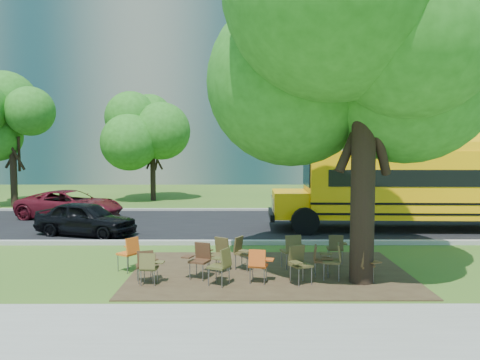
{
  "coord_description": "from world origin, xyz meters",
  "views": [
    {
      "loc": [
        0.21,
        -12.3,
        3.22
      ],
      "look_at": [
        0.25,
        4.02,
        2.08
      ],
      "focal_mm": 35.0,
      "sensor_mm": 36.0,
      "label": 1
    }
  ],
  "objects_px": {
    "chair_8": "(130,250)",
    "bg_car_red": "(70,205)",
    "chair_3": "(199,257)",
    "main_tree": "(366,29)",
    "chair_11": "(292,248)",
    "chair_5": "(299,261)",
    "chair_7": "(362,262)",
    "chair_4": "(259,262)",
    "chair_9": "(218,251)",
    "chair_13": "(336,246)",
    "school_bus": "(451,185)",
    "chair_0": "(146,263)",
    "chair_2": "(221,263)",
    "chair_12": "(320,258)",
    "chair_6": "(334,257)",
    "chair_1": "(150,265)",
    "black_car": "(86,219)",
    "chair_10": "(242,250)"
  },
  "relations": [
    {
      "from": "main_tree",
      "to": "chair_11",
      "type": "relative_size",
      "value": 10.11
    },
    {
      "from": "school_bus",
      "to": "chair_3",
      "type": "xyz_separation_m",
      "value": [
        -9.15,
        -6.73,
        -1.23
      ]
    },
    {
      "from": "chair_2",
      "to": "chair_12",
      "type": "height_order",
      "value": "chair_2"
    },
    {
      "from": "chair_11",
      "to": "school_bus",
      "type": "bearing_deg",
      "value": 25.2
    },
    {
      "from": "chair_1",
      "to": "chair_7",
      "type": "distance_m",
      "value": 4.98
    },
    {
      "from": "chair_8",
      "to": "bg_car_red",
      "type": "relative_size",
      "value": 0.19
    },
    {
      "from": "school_bus",
      "to": "bg_car_red",
      "type": "bearing_deg",
      "value": 171.4
    },
    {
      "from": "main_tree",
      "to": "chair_1",
      "type": "height_order",
      "value": "main_tree"
    },
    {
      "from": "chair_6",
      "to": "chair_12",
      "type": "bearing_deg",
      "value": 61.03
    },
    {
      "from": "main_tree",
      "to": "chair_7",
      "type": "height_order",
      "value": "main_tree"
    },
    {
      "from": "school_bus",
      "to": "chair_9",
      "type": "distance_m",
      "value": 10.73
    },
    {
      "from": "chair_8",
      "to": "chair_13",
      "type": "xyz_separation_m",
      "value": [
        5.49,
        0.65,
        -0.03
      ]
    },
    {
      "from": "chair_12",
      "to": "chair_0",
      "type": "bearing_deg",
      "value": -76.21
    },
    {
      "from": "chair_6",
      "to": "black_car",
      "type": "bearing_deg",
      "value": 66.68
    },
    {
      "from": "chair_3",
      "to": "chair_12",
      "type": "height_order",
      "value": "chair_3"
    },
    {
      "from": "chair_7",
      "to": "chair_8",
      "type": "distance_m",
      "value": 5.85
    },
    {
      "from": "chair_0",
      "to": "bg_car_red",
      "type": "relative_size",
      "value": 0.17
    },
    {
      "from": "chair_5",
      "to": "chair_7",
      "type": "bearing_deg",
      "value": 155.28
    },
    {
      "from": "chair_11",
      "to": "chair_10",
      "type": "bearing_deg",
      "value": 166.81
    },
    {
      "from": "chair_3",
      "to": "chair_8",
      "type": "height_order",
      "value": "chair_8"
    },
    {
      "from": "main_tree",
      "to": "chair_2",
      "type": "distance_m",
      "value": 6.3
    },
    {
      "from": "chair_10",
      "to": "bg_car_red",
      "type": "distance_m",
      "value": 11.61
    },
    {
      "from": "chair_8",
      "to": "chair_12",
      "type": "bearing_deg",
      "value": -62.23
    },
    {
      "from": "chair_9",
      "to": "chair_4",
      "type": "bearing_deg",
      "value": 169.26
    },
    {
      "from": "chair_3",
      "to": "school_bus",
      "type": "bearing_deg",
      "value": -121.61
    },
    {
      "from": "school_bus",
      "to": "chair_9",
      "type": "height_order",
      "value": "school_bus"
    },
    {
      "from": "school_bus",
      "to": "chair_2",
      "type": "bearing_deg",
      "value": -137.87
    },
    {
      "from": "chair_0",
      "to": "chair_4",
      "type": "xyz_separation_m",
      "value": [
        2.67,
        -0.08,
        0.02
      ]
    },
    {
      "from": "bg_car_red",
      "to": "black_car",
      "type": "bearing_deg",
      "value": -139.58
    },
    {
      "from": "chair_5",
      "to": "chair_11",
      "type": "distance_m",
      "value": 1.35
    },
    {
      "from": "chair_12",
      "to": "black_car",
      "type": "bearing_deg",
      "value": -119.23
    },
    {
      "from": "chair_0",
      "to": "black_car",
      "type": "xyz_separation_m",
      "value": [
        -3.37,
        5.97,
        0.13
      ]
    },
    {
      "from": "chair_4",
      "to": "chair_12",
      "type": "distance_m",
      "value": 1.65
    },
    {
      "from": "chair_4",
      "to": "chair_8",
      "type": "xyz_separation_m",
      "value": [
        -3.3,
        1.18,
        0.03
      ]
    },
    {
      "from": "chair_1",
      "to": "chair_3",
      "type": "relative_size",
      "value": 0.89
    },
    {
      "from": "main_tree",
      "to": "chair_9",
      "type": "height_order",
      "value": "main_tree"
    },
    {
      "from": "school_bus",
      "to": "chair_1",
      "type": "bearing_deg",
      "value": -142.91
    },
    {
      "from": "main_tree",
      "to": "black_car",
      "type": "distance_m",
      "value": 11.61
    },
    {
      "from": "chair_9",
      "to": "chair_13",
      "type": "relative_size",
      "value": 1.07
    },
    {
      "from": "chair_2",
      "to": "chair_13",
      "type": "bearing_deg",
      "value": -30.27
    },
    {
      "from": "chair_3",
      "to": "black_car",
      "type": "bearing_deg",
      "value": -28.55
    },
    {
      "from": "chair_13",
      "to": "chair_5",
      "type": "bearing_deg",
      "value": -121.63
    },
    {
      "from": "chair_4",
      "to": "bg_car_red",
      "type": "bearing_deg",
      "value": 141.02
    },
    {
      "from": "main_tree",
      "to": "chair_11",
      "type": "xyz_separation_m",
      "value": [
        -1.5,
        1.23,
        -5.33
      ]
    },
    {
      "from": "chair_4",
      "to": "chair_9",
      "type": "xyz_separation_m",
      "value": [
        -1.01,
        1.04,
        0.03
      ]
    },
    {
      "from": "chair_2",
      "to": "bg_car_red",
      "type": "xyz_separation_m",
      "value": [
        -7.14,
        10.17,
        0.09
      ]
    },
    {
      "from": "school_bus",
      "to": "chair_0",
      "type": "xyz_separation_m",
      "value": [
        -10.38,
        -7.1,
        -1.28
      ]
    },
    {
      "from": "chair_1",
      "to": "chair_3",
      "type": "distance_m",
      "value": 1.25
    },
    {
      "from": "school_bus",
      "to": "chair_2",
      "type": "xyz_separation_m",
      "value": [
        -8.59,
        -7.33,
        -1.23
      ]
    },
    {
      "from": "chair_0",
      "to": "chair_10",
      "type": "height_order",
      "value": "chair_10"
    }
  ]
}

